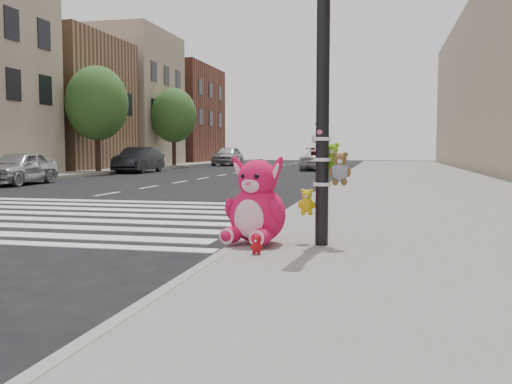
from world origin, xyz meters
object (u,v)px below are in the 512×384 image
(signal_pole, at_px, (325,108))
(car_dark_far, at_px, (139,160))
(car_white_near, at_px, (320,160))
(car_silver_far, at_px, (19,168))
(red_teddy, at_px, (257,245))
(pink_bunny, at_px, (256,207))

(signal_pole, relative_size, car_dark_far, 0.94)
(signal_pole, height_order, car_white_near, signal_pole)
(signal_pole, height_order, car_silver_far, signal_pole)
(red_teddy, relative_size, car_silver_far, 0.06)
(car_silver_far, bearing_deg, red_teddy, -50.59)
(red_teddy, distance_m, car_dark_far, 25.80)
(car_white_near, bearing_deg, pink_bunny, 94.30)
(car_silver_far, height_order, car_white_near, car_white_near)
(pink_bunny, height_order, red_teddy, pink_bunny)
(car_silver_far, bearing_deg, pink_bunny, -49.26)
(signal_pole, bearing_deg, red_teddy, -129.18)
(car_dark_far, bearing_deg, car_silver_far, -92.13)
(car_silver_far, relative_size, car_dark_far, 0.86)
(pink_bunny, distance_m, car_white_near, 27.92)
(red_teddy, bearing_deg, car_white_near, 107.29)
(car_silver_far, bearing_deg, signal_pole, -47.05)
(pink_bunny, relative_size, red_teddy, 5.10)
(car_silver_far, bearing_deg, car_dark_far, 86.42)
(pink_bunny, xyz_separation_m, red_teddy, (0.17, -0.73, -0.35))
(car_silver_far, xyz_separation_m, car_dark_far, (-0.11, 10.71, 0.08))
(red_teddy, bearing_deg, signal_pole, 63.27)
(car_white_near, bearing_deg, car_silver_far, 60.16)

